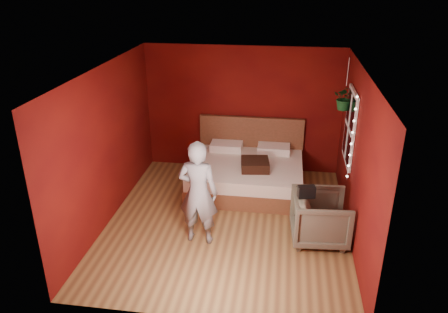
% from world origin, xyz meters
% --- Properties ---
extents(floor, '(4.50, 4.50, 0.00)m').
position_xyz_m(floor, '(0.00, 0.00, 0.00)').
color(floor, olive).
rests_on(floor, ground).
extents(room_walls, '(4.04, 4.54, 2.62)m').
position_xyz_m(room_walls, '(0.00, 0.00, 1.68)').
color(room_walls, maroon).
rests_on(room_walls, ground).
extents(window, '(0.05, 0.97, 1.27)m').
position_xyz_m(window, '(1.97, 0.90, 1.50)').
color(window, white).
rests_on(window, room_walls).
extents(fairy_lights, '(0.04, 0.04, 1.45)m').
position_xyz_m(fairy_lights, '(1.94, 0.37, 1.50)').
color(fairy_lights, silver).
rests_on(fairy_lights, room_walls).
extents(bed, '(2.14, 1.82, 1.18)m').
position_xyz_m(bed, '(0.20, 1.39, 0.31)').
color(bed, brown).
rests_on(bed, ground).
extents(person, '(0.64, 0.44, 1.69)m').
position_xyz_m(person, '(-0.37, -0.57, 0.84)').
color(person, slate).
rests_on(person, ground).
extents(armchair, '(0.93, 0.91, 0.79)m').
position_xyz_m(armchair, '(1.51, -0.29, 0.40)').
color(armchair, '#5F5C4B').
rests_on(armchair, ground).
extents(handbag, '(0.28, 0.18, 0.18)m').
position_xyz_m(handbag, '(1.25, -0.38, 0.89)').
color(handbag, black).
rests_on(handbag, armchair).
extents(throw_pillow, '(0.57, 0.57, 0.18)m').
position_xyz_m(throw_pillow, '(0.37, 1.06, 0.63)').
color(throw_pillow, '#321710').
rests_on(throw_pillow, bed).
extents(hanging_plant, '(0.41, 0.36, 0.91)m').
position_xyz_m(hanging_plant, '(1.88, 1.26, 1.91)').
color(hanging_plant, silver).
rests_on(hanging_plant, room_walls).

